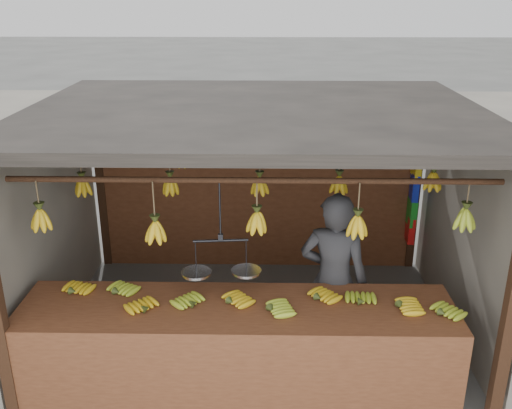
{
  "coord_description": "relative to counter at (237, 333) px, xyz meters",
  "views": [
    {
      "loc": [
        0.11,
        -5.35,
        3.44
      ],
      "look_at": [
        0.0,
        0.3,
        1.3
      ],
      "focal_mm": 40.0,
      "sensor_mm": 36.0,
      "label": 1
    }
  ],
  "objects": [
    {
      "name": "counter",
      "position": [
        0.0,
        0.0,
        0.0
      ],
      "size": [
        3.75,
        0.85,
        0.96
      ],
      "color": "#5B311B",
      "rests_on": "ground"
    },
    {
      "name": "ground",
      "position": [
        0.13,
        1.23,
        -0.72
      ],
      "size": [
        80.0,
        80.0,
        0.0
      ],
      "primitive_type": "plane",
      "color": "#5B5B57"
    },
    {
      "name": "stall",
      "position": [
        0.13,
        1.56,
        1.25
      ],
      "size": [
        4.3,
        3.3,
        2.4
      ],
      "color": "black",
      "rests_on": "ground"
    },
    {
      "name": "hanging_bananas",
      "position": [
        0.14,
        1.23,
        0.91
      ],
      "size": [
        3.65,
        2.25,
        0.4
      ],
      "color": "gold",
      "rests_on": "ground"
    },
    {
      "name": "balance_scale",
      "position": [
        -0.14,
        0.23,
        0.5
      ],
      "size": [
        0.67,
        0.29,
        0.84
      ],
      "color": "black",
      "rests_on": "ground"
    },
    {
      "name": "bag_bundles",
      "position": [
        2.07,
        2.58,
        0.29
      ],
      "size": [
        0.08,
        0.26,
        1.22
      ],
      "color": "yellow",
      "rests_on": "ground"
    },
    {
      "name": "vendor",
      "position": [
        0.87,
        0.63,
        0.16
      ],
      "size": [
        0.73,
        0.57,
        1.75
      ],
      "primitive_type": "imported",
      "rotation": [
        0.0,
        0.0,
        2.88
      ],
      "color": "#262628",
      "rests_on": "ground"
    }
  ]
}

